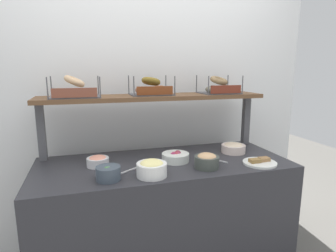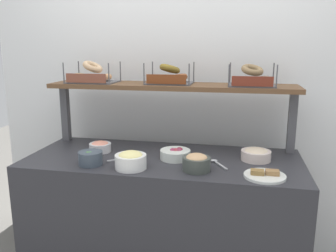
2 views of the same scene
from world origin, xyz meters
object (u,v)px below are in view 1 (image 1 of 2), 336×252
at_px(bowl_egg_salad, 152,168).
at_px(bagel_basket_plain, 75,90).
at_px(bowl_hummus, 207,161).
at_px(bagel_basket_cinnamon_raisin, 151,89).
at_px(bagel_basket_poppy, 219,87).
at_px(serving_spoon_near_plate, 212,159).
at_px(bowl_potato_salad, 233,148).
at_px(bowl_beet_salad, 176,157).
at_px(serving_spoon_by_edge, 135,168).
at_px(bowl_lox_spread, 98,161).
at_px(bowl_veggie_mix, 108,173).
at_px(serving_plate_white, 260,162).

height_order(bowl_egg_salad, bagel_basket_plain, bagel_basket_plain).
relative_size(bowl_hummus, bagel_basket_cinnamon_raisin, 0.51).
relative_size(bowl_hummus, bagel_basket_poppy, 0.54).
xyz_separation_m(bowl_egg_salad, serving_spoon_near_plate, (0.47, 0.18, -0.04)).
bearing_deg(bowl_potato_salad, bowl_beet_salad, -171.21).
xyz_separation_m(serving_spoon_by_edge, bagel_basket_poppy, (0.73, 0.34, 0.47)).
distance_m(bowl_hummus, bagel_basket_cinnamon_raisin, 0.68).
distance_m(bowl_beet_salad, bagel_basket_plain, 0.82).
relative_size(serving_spoon_near_plate, serving_spoon_by_edge, 0.99).
relative_size(bowl_beet_salad, bagel_basket_poppy, 0.64).
bearing_deg(bowl_egg_salad, bagel_basket_plain, 130.81).
bearing_deg(serving_spoon_near_plate, bowl_hummus, -127.75).
distance_m(serving_spoon_near_plate, bagel_basket_cinnamon_raisin, 0.68).
relative_size(bowl_lox_spread, bagel_basket_poppy, 0.49).
relative_size(bowl_lox_spread, serving_spoon_by_edge, 0.89).
distance_m(bowl_veggie_mix, serving_spoon_by_edge, 0.22).
xyz_separation_m(bowl_egg_salad, bowl_beet_salad, (0.22, 0.22, -0.02)).
bearing_deg(serving_spoon_by_edge, bowl_beet_salad, 14.35).
bearing_deg(serving_spoon_by_edge, bagel_basket_cinnamon_raisin, 62.45).
distance_m(bowl_veggie_mix, bagel_basket_plain, 0.66).
bearing_deg(bagel_basket_cinnamon_raisin, bowl_hummus, -62.24).
bearing_deg(bagel_basket_cinnamon_raisin, bowl_veggie_mix, -126.59).
bearing_deg(bowl_potato_salad, serving_spoon_near_plate, -152.85).
distance_m(bowl_lox_spread, serving_spoon_near_plate, 0.77).
xyz_separation_m(bowl_hummus, serving_spoon_by_edge, (-0.44, 0.10, -0.04)).
distance_m(bowl_veggie_mix, serving_spoon_near_plate, 0.74).
relative_size(serving_plate_white, serving_spoon_near_plate, 1.40).
height_order(bowl_hummus, serving_spoon_near_plate, bowl_hummus).
bearing_deg(serving_spoon_by_edge, serving_spoon_near_plate, 3.41).
distance_m(bowl_veggie_mix, bowl_beet_salad, 0.51).
relative_size(bagel_basket_plain, bagel_basket_cinnamon_raisin, 1.08).
xyz_separation_m(bowl_hummus, serving_spoon_near_plate, (0.11, 0.14, -0.04)).
xyz_separation_m(bowl_veggie_mix, bowl_potato_salad, (0.95, 0.28, -0.00)).
relative_size(serving_spoon_near_plate, bagel_basket_poppy, 0.54).
bearing_deg(bowl_lox_spread, bagel_basket_cinnamon_raisin, 30.26).
relative_size(serving_plate_white, bagel_basket_poppy, 0.76).
height_order(bowl_potato_salad, bagel_basket_plain, bagel_basket_plain).
xyz_separation_m(bowl_veggie_mix, serving_plate_white, (0.98, -0.01, -0.03)).
bearing_deg(bagel_basket_cinnamon_raisin, serving_plate_white, -39.41).
relative_size(serving_spoon_near_plate, bagel_basket_cinnamon_raisin, 0.51).
distance_m(bagel_basket_plain, bagel_basket_poppy, 1.07).
relative_size(bowl_veggie_mix, bagel_basket_poppy, 0.48).
relative_size(bowl_egg_salad, serving_spoon_by_edge, 1.13).
bearing_deg(bowl_beet_salad, bowl_egg_salad, -134.93).
bearing_deg(serving_spoon_near_plate, bowl_veggie_mix, -167.37).
bearing_deg(bagel_basket_plain, bowl_lox_spread, -60.03).
relative_size(bowl_beet_salad, bagel_basket_cinnamon_raisin, 0.61).
xyz_separation_m(bagel_basket_plain, bagel_basket_cinnamon_raisin, (0.53, 0.03, -0.00)).
bearing_deg(bowl_veggie_mix, serving_plate_white, -0.46).
bearing_deg(bowl_veggie_mix, serving_spoon_near_plate, 12.63).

